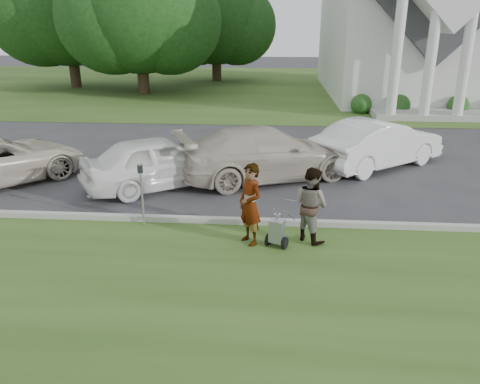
# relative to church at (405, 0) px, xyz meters

# --- Properties ---
(ground) EXTENTS (120.00, 120.00, 0.00)m
(ground) POSITION_rel_church_xyz_m (-9.00, -23.11, -5.94)
(ground) COLOR #333335
(ground) RESTS_ON ground
(grass_strip) EXTENTS (80.00, 7.00, 0.01)m
(grass_strip) POSITION_rel_church_xyz_m (-9.00, -26.11, -5.93)
(grass_strip) COLOR #2F4F1B
(grass_strip) RESTS_ON ground
(church_lawn) EXTENTS (80.00, 30.00, 0.01)m
(church_lawn) POSITION_rel_church_xyz_m (-9.00, 3.89, -5.93)
(church_lawn) COLOR #2F4F1B
(church_lawn) RESTS_ON ground
(curb) EXTENTS (80.00, 0.18, 0.15)m
(curb) POSITION_rel_church_xyz_m (-9.00, -22.56, -5.86)
(curb) COLOR #9E9E93
(curb) RESTS_ON ground
(church) EXTENTS (9.19, 19.00, 24.10)m
(church) POSITION_rel_church_xyz_m (0.00, 0.00, 0.00)
(church) COLOR white
(church) RESTS_ON ground
(tree_left) EXTENTS (10.63, 8.40, 9.71)m
(tree_left) POSITION_rel_church_xyz_m (-17.01, -1.13, -0.83)
(tree_left) COLOR #332316
(tree_left) RESTS_ON ground
(tree_far) EXTENTS (11.64, 9.20, 10.73)m
(tree_far) POSITION_rel_church_xyz_m (-23.01, 1.87, -0.25)
(tree_far) COLOR #332316
(tree_far) RESTS_ON ground
(tree_back) EXTENTS (9.61, 7.60, 8.89)m
(tree_back) POSITION_rel_church_xyz_m (-13.01, 6.87, -1.21)
(tree_back) COLOR #332316
(tree_back) RESTS_ON ground
(striping_cart) EXTENTS (0.68, 0.96, 0.83)m
(striping_cart) POSITION_rel_church_xyz_m (-7.95, -23.71, -5.58)
(striping_cart) COLOR black
(striping_cart) RESTS_ON ground
(person_left) EXTENTS (0.73, 0.78, 1.79)m
(person_left) POSITION_rel_church_xyz_m (-8.53, -23.57, -5.05)
(person_left) COLOR #999999
(person_left) RESTS_ON ground
(person_right) EXTENTS (1.01, 1.02, 1.66)m
(person_right) POSITION_rel_church_xyz_m (-7.23, -23.31, -5.11)
(person_right) COLOR #999999
(person_right) RESTS_ON ground
(parking_meter_near) EXTENTS (0.11, 0.10, 1.51)m
(parking_meter_near) POSITION_rel_church_xyz_m (-11.09, -22.78, -4.99)
(parking_meter_near) COLOR #9A9CA2
(parking_meter_near) RESTS_ON ground
(car_b) EXTENTS (4.69, 3.98, 1.52)m
(car_b) POSITION_rel_church_xyz_m (-11.33, -20.02, -5.18)
(car_b) COLOR white
(car_b) RESTS_ON ground
(car_c) EXTENTS (5.94, 4.24, 1.60)m
(car_c) POSITION_rel_church_xyz_m (-8.27, -19.01, -5.14)
(car_c) COLOR beige
(car_c) RESTS_ON ground
(car_d) EXTENTS (4.80, 4.28, 1.58)m
(car_d) POSITION_rel_church_xyz_m (-4.64, -17.45, -5.15)
(car_d) COLOR white
(car_d) RESTS_ON ground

